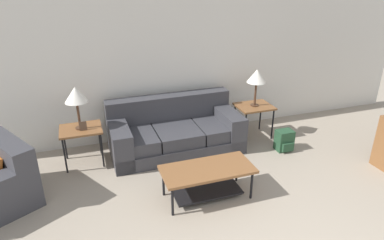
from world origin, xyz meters
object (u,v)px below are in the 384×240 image
Objects in this scene: side_table_left at (81,132)px; table_lamp_left at (76,95)px; couch at (175,132)px; coffee_table at (207,176)px; table_lamp_right at (257,77)px; side_table_right at (254,109)px; backpack at (284,141)px.

table_lamp_left reaches higher than side_table_left.
couch is 1.79× the size of coffee_table.
side_table_left is at bearing -180.00° from table_lamp_right.
side_table_right is at bearing -0.00° from table_lamp_left.
side_table_left is at bearing 168.56° from backpack.
coffee_table is 2.02m from side_table_left.
coffee_table reaches higher than backpack.
side_table_right is 0.94× the size of table_lamp_left.
backpack is (1.66, -0.62, -0.12)m from couch.
side_table_left is at bearing -63.43° from table_lamp_left.
backpack is (0.24, -0.62, -0.92)m from table_lamp_right.
side_table_right is 0.76m from backpack.
side_table_right is (1.40, 1.40, 0.20)m from coffee_table.
table_lamp_left is (-1.42, 0.00, 0.79)m from couch.
coffee_table is 1.82m from backpack.
table_lamp_left is (-1.45, 1.40, 0.77)m from coffee_table.
table_lamp_right is at bearing 0.00° from side_table_left.
table_lamp_right is (2.85, 0.00, 0.56)m from side_table_left.
table_lamp_right reaches higher than couch.
table_lamp_left is (-0.00, 0.00, 0.56)m from side_table_left.
side_table_left is 2.85m from side_table_right.
table_lamp_left and table_lamp_right have the same top height.
coffee_table is at bearing -154.69° from backpack.
table_lamp_right reaches higher than side_table_right.
side_table_right is 0.94× the size of table_lamp_right.
couch is at bearing -179.89° from side_table_right.
couch is at bearing -179.89° from table_lamp_right.
coffee_table is 3.40× the size of backpack.
table_lamp_left is 2.85m from table_lamp_right.
couch is 3.27× the size of table_lamp_left.
table_lamp_left is at bearing 179.89° from couch.
side_table_right is (1.42, 0.00, 0.23)m from couch.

